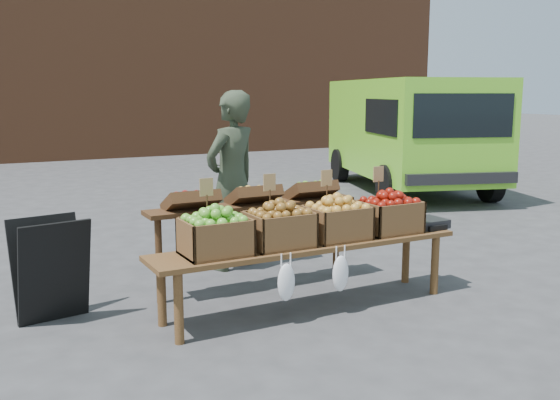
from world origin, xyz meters
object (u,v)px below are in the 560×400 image
back_table (254,233)px  display_bench (308,276)px  crate_green_apples (389,217)px  delivery_van (409,136)px  vendor (232,181)px  chalkboard_sign (51,269)px  crate_golden_apples (215,237)px  crate_russet_pears (279,229)px  crate_red_apples (337,223)px  weighing_scale (426,223)px

back_table → display_bench: size_ratio=0.78×
crate_green_apples → back_table: bearing=143.7°
delivery_van → vendor: bearing=-129.4°
chalkboard_sign → crate_golden_apples: bearing=-43.2°
display_bench → crate_russet_pears: (-0.27, 0.00, 0.42)m
crate_russet_pears → crate_red_apples: size_ratio=1.00×
crate_russet_pears → delivery_van: bearing=41.9°
chalkboard_sign → back_table: back_table is taller
chalkboard_sign → back_table: bearing=-9.9°
back_table → display_bench: back_table is taller
delivery_van → crate_green_apples: 6.15m
display_bench → crate_green_apples: 0.93m
crate_golden_apples → crate_russet_pears: same height
crate_red_apples → vendor: bearing=102.7°
crate_russet_pears → crate_red_apples: same height
crate_golden_apples → crate_russet_pears: bearing=0.0°
weighing_scale → crate_red_apples: bearing=180.0°
vendor → chalkboard_sign: bearing=-3.1°
chalkboard_sign → back_table: 1.78m
delivery_van → crate_russet_pears: size_ratio=8.98×
crate_golden_apples → crate_green_apples: same height
crate_red_apples → display_bench: bearing=180.0°
crate_russet_pears → crate_red_apples: (0.55, 0.00, 0.00)m
delivery_van → crate_golden_apples: delivery_van is taller
vendor → chalkboard_sign: (-1.88, -0.70, -0.49)m
vendor → weighing_scale: bearing=108.3°
delivery_van → chalkboard_sign: bearing=-132.5°
delivery_van → display_bench: (-4.87, -4.62, -0.72)m
weighing_scale → crate_green_apples: bearing=180.0°
crate_russet_pears → crate_green_apples: size_ratio=1.00×
delivery_van → chalkboard_sign: 7.85m
crate_russet_pears → back_table: bearing=80.4°
crate_green_apples → crate_red_apples: bearing=180.0°
back_table → crate_golden_apples: 1.00m
chalkboard_sign → crate_russet_pears: bearing=-33.4°
crate_green_apples → weighing_scale: bearing=0.0°
crate_red_apples → crate_green_apples: size_ratio=1.00×
back_table → display_bench: (0.15, -0.72, -0.24)m
vendor → display_bench: vendor is taller
vendor → back_table: (-0.10, -0.72, -0.39)m
crate_red_apples → weighing_scale: size_ratio=1.47×
back_table → crate_green_apples: (0.98, -0.72, 0.19)m
weighing_scale → crate_golden_apples: bearing=180.0°
display_bench → crate_golden_apples: bearing=180.0°
back_table → crate_red_apples: bearing=-59.2°
chalkboard_sign → weighing_scale: size_ratio=2.45×
chalkboard_sign → weighing_scale: (3.18, -0.74, 0.19)m
delivery_van → crate_green_apples: bearing=-113.4°
crate_golden_apples → back_table: bearing=47.0°
crate_russet_pears → crate_green_apples: (1.10, 0.00, 0.00)m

